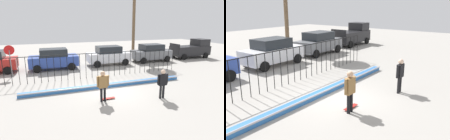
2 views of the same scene
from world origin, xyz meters
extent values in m
plane|color=#9E9991|center=(0.00, 0.00, 0.00)|extent=(60.00, 60.00, 0.00)
cube|color=#2D6BB7|center=(0.00, 0.99, 0.11)|extent=(11.00, 0.36, 0.22)
cylinder|color=#B2B2B7|center=(0.00, 0.81, 0.22)|extent=(11.00, 0.09, 0.09)
cylinder|color=black|center=(-6.53, 3.46, 0.98)|extent=(0.04, 0.04, 1.95)
cylinder|color=black|center=(-6.07, 3.46, 0.98)|extent=(0.04, 0.04, 1.95)
cylinder|color=black|center=(-5.60, 3.46, 0.98)|extent=(0.04, 0.04, 1.95)
cylinder|color=black|center=(-5.13, 3.46, 0.98)|extent=(0.04, 0.04, 1.95)
cylinder|color=black|center=(-4.67, 3.46, 0.98)|extent=(0.04, 0.04, 1.95)
cylinder|color=black|center=(-4.20, 3.46, 0.98)|extent=(0.04, 0.04, 1.95)
cylinder|color=black|center=(-3.73, 3.46, 0.98)|extent=(0.04, 0.04, 1.95)
cylinder|color=black|center=(-3.27, 3.46, 0.98)|extent=(0.04, 0.04, 1.95)
cylinder|color=black|center=(-2.80, 3.46, 0.98)|extent=(0.04, 0.04, 1.95)
cylinder|color=black|center=(-2.33, 3.46, 0.98)|extent=(0.04, 0.04, 1.95)
cylinder|color=black|center=(-1.87, 3.46, 0.98)|extent=(0.04, 0.04, 1.95)
cylinder|color=black|center=(-1.40, 3.46, 0.98)|extent=(0.04, 0.04, 1.95)
cylinder|color=black|center=(-0.93, 3.46, 0.98)|extent=(0.04, 0.04, 1.95)
cylinder|color=black|center=(-0.47, 3.46, 0.98)|extent=(0.04, 0.04, 1.95)
cylinder|color=black|center=(0.00, 3.46, 0.98)|extent=(0.04, 0.04, 1.95)
cylinder|color=black|center=(0.47, 3.46, 0.98)|extent=(0.04, 0.04, 1.95)
cylinder|color=black|center=(0.93, 3.46, 0.98)|extent=(0.04, 0.04, 1.95)
cylinder|color=black|center=(1.40, 3.46, 0.98)|extent=(0.04, 0.04, 1.95)
cylinder|color=black|center=(1.87, 3.46, 0.98)|extent=(0.04, 0.04, 1.95)
cylinder|color=black|center=(2.33, 3.46, 0.98)|extent=(0.04, 0.04, 1.95)
cylinder|color=black|center=(2.80, 3.46, 0.98)|extent=(0.04, 0.04, 1.95)
cylinder|color=black|center=(3.27, 3.46, 0.98)|extent=(0.04, 0.04, 1.95)
cylinder|color=black|center=(3.73, 3.46, 0.98)|extent=(0.04, 0.04, 1.95)
cylinder|color=black|center=(4.20, 3.46, 0.98)|extent=(0.04, 0.04, 1.95)
cylinder|color=black|center=(4.67, 3.46, 0.98)|extent=(0.04, 0.04, 1.95)
cylinder|color=black|center=(5.13, 3.46, 0.98)|extent=(0.04, 0.04, 1.95)
cylinder|color=black|center=(5.60, 3.46, 0.98)|extent=(0.04, 0.04, 1.95)
cylinder|color=black|center=(6.07, 3.46, 0.98)|extent=(0.04, 0.04, 1.95)
cylinder|color=black|center=(6.53, 3.46, 0.98)|extent=(0.04, 0.04, 1.95)
cylinder|color=black|center=(7.00, 3.46, 0.98)|extent=(0.04, 0.04, 1.95)
cube|color=black|center=(0.00, 3.46, 1.93)|extent=(14.00, 0.04, 0.04)
cylinder|color=black|center=(-1.08, -1.17, 0.40)|extent=(0.13, 0.13, 0.80)
cylinder|color=black|center=(-0.89, -1.17, 0.40)|extent=(0.13, 0.13, 0.80)
cube|color=olive|center=(-0.99, -1.17, 1.13)|extent=(0.49, 0.21, 0.66)
sphere|color=tan|center=(-0.99, -1.17, 1.59)|extent=(0.26, 0.26, 0.26)
cylinder|color=olive|center=(-1.29, -1.17, 1.17)|extent=(0.10, 0.10, 0.59)
cylinder|color=olive|center=(-0.69, -1.17, 1.17)|extent=(0.10, 0.10, 0.59)
cube|color=#A51E19|center=(-0.64, -0.99, 0.06)|extent=(0.80, 0.20, 0.02)
cylinder|color=silver|center=(-0.37, -0.92, 0.03)|extent=(0.05, 0.03, 0.05)
cylinder|color=silver|center=(-0.37, -1.07, 0.03)|extent=(0.05, 0.03, 0.05)
cylinder|color=silver|center=(-0.91, -0.92, 0.03)|extent=(0.05, 0.03, 0.05)
cylinder|color=silver|center=(-0.91, -1.07, 0.03)|extent=(0.05, 0.03, 0.05)
cylinder|color=black|center=(2.20, -1.88, 0.39)|extent=(0.13, 0.13, 0.79)
cylinder|color=black|center=(2.39, -1.88, 0.39)|extent=(0.13, 0.13, 0.79)
cube|color=black|center=(2.30, -1.88, 1.11)|extent=(0.48, 0.21, 0.65)
sphere|color=beige|center=(2.30, -1.88, 1.57)|extent=(0.26, 0.26, 0.26)
cylinder|color=black|center=(2.01, -1.88, 1.15)|extent=(0.10, 0.10, 0.58)
cylinder|color=black|center=(2.59, -1.88, 1.15)|extent=(0.10, 0.10, 0.58)
cylinder|color=black|center=(-6.86, 8.66, 0.34)|extent=(0.68, 0.22, 0.68)
cylinder|color=black|center=(-6.86, 6.76, 0.34)|extent=(0.68, 0.22, 0.68)
cube|color=#2D479E|center=(-3.08, 7.37, 0.79)|extent=(4.30, 1.90, 0.90)
cube|color=#1E2328|center=(-3.08, 7.37, 1.57)|extent=(2.37, 1.71, 0.66)
cylinder|color=black|center=(-1.62, 8.32, 0.34)|extent=(0.68, 0.22, 0.68)
cylinder|color=black|center=(-1.62, 6.42, 0.34)|extent=(0.68, 0.22, 0.68)
cylinder|color=black|center=(-4.55, 8.32, 0.34)|extent=(0.68, 0.22, 0.68)
cylinder|color=black|center=(-4.55, 6.42, 0.34)|extent=(0.68, 0.22, 0.68)
cube|color=silver|center=(2.28, 7.50, 0.79)|extent=(4.30, 1.90, 0.90)
cube|color=#1E2328|center=(2.28, 7.50, 1.57)|extent=(2.37, 1.71, 0.66)
cylinder|color=black|center=(3.74, 8.45, 0.34)|extent=(0.68, 0.22, 0.68)
cylinder|color=black|center=(3.74, 6.55, 0.34)|extent=(0.68, 0.22, 0.68)
cylinder|color=black|center=(0.81, 8.45, 0.34)|extent=(0.68, 0.22, 0.68)
cylinder|color=black|center=(0.81, 6.55, 0.34)|extent=(0.68, 0.22, 0.68)
cube|color=slate|center=(7.27, 7.52, 0.79)|extent=(4.30, 1.90, 0.90)
cube|color=#1E2328|center=(7.27, 7.52, 1.57)|extent=(2.36, 1.71, 0.66)
cylinder|color=black|center=(8.74, 8.47, 0.34)|extent=(0.68, 0.22, 0.68)
cylinder|color=black|center=(8.74, 6.57, 0.34)|extent=(0.68, 0.22, 0.68)
cylinder|color=black|center=(5.81, 8.47, 0.34)|extent=(0.68, 0.22, 0.68)
cylinder|color=black|center=(5.81, 6.57, 0.34)|extent=(0.68, 0.22, 0.68)
cube|color=black|center=(12.86, 7.80, 0.89)|extent=(4.70, 1.90, 1.10)
cube|color=black|center=(14.31, 7.80, 1.84)|extent=(1.50, 1.75, 0.80)
cube|color=black|center=(10.57, 7.80, 1.62)|extent=(0.12, 1.75, 0.36)
cylinder|color=black|center=(14.46, 8.75, 0.34)|extent=(0.68, 0.22, 0.68)
cylinder|color=black|center=(14.46, 6.85, 0.34)|extent=(0.68, 0.22, 0.68)
cylinder|color=black|center=(11.26, 8.75, 0.34)|extent=(0.68, 0.22, 0.68)
cylinder|color=black|center=(11.26, 6.85, 0.34)|extent=(0.68, 0.22, 0.68)
cylinder|color=slate|center=(-6.43, 6.05, 1.05)|extent=(0.07, 0.07, 2.10)
cylinder|color=red|center=(-6.43, 6.07, 2.12)|extent=(0.76, 0.02, 0.76)
cylinder|color=brown|center=(6.56, 10.63, 3.83)|extent=(0.36, 0.36, 7.66)
camera|label=1|loc=(-3.76, -10.31, 4.23)|focal=29.95mm
camera|label=2|loc=(-8.48, -6.06, 4.22)|focal=38.90mm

